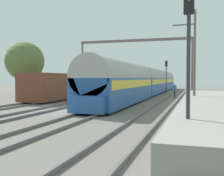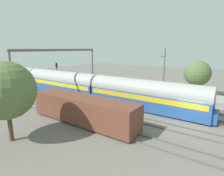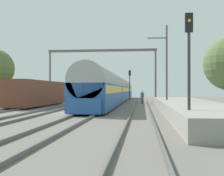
% 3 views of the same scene
% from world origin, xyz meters
% --- Properties ---
extents(ground, '(120.00, 120.00, 0.00)m').
position_xyz_m(ground, '(0.00, 0.00, 0.00)').
color(ground, slate).
extents(track_west, '(1.51, 60.00, 0.16)m').
position_xyz_m(track_west, '(-1.96, 0.00, 0.08)').
color(track_west, '#5B585B').
rests_on(track_west, ground).
extents(track_east, '(1.51, 60.00, 0.16)m').
position_xyz_m(track_east, '(1.96, 0.00, 0.08)').
color(track_east, '#5B585B').
rests_on(track_east, ground).
extents(track_far_east, '(1.52, 60.00, 0.16)m').
position_xyz_m(track_far_east, '(5.89, 0.00, 0.08)').
color(track_far_east, '#5B585B').
rests_on(track_far_east, ground).
extents(platform, '(4.40, 28.00, 0.90)m').
position_xyz_m(platform, '(9.70, 2.00, 0.45)').
color(platform, gray).
rests_on(platform, ground).
extents(passenger_train, '(2.93, 49.20, 3.82)m').
position_xyz_m(passenger_train, '(1.96, 22.25, 1.97)').
color(passenger_train, '#28569E').
rests_on(passenger_train, ground).
extents(freight_car, '(2.80, 13.00, 2.70)m').
position_xyz_m(freight_car, '(-5.89, 9.67, 1.47)').
color(freight_car, brown).
rests_on(freight_car, ground).
extents(person_crossing, '(0.45, 0.46, 1.73)m').
position_xyz_m(person_crossing, '(5.97, 15.32, 1.03)').
color(person_crossing, '#313131').
rests_on(person_crossing, ground).
extents(railway_signal_near, '(0.36, 0.30, 5.47)m').
position_xyz_m(railway_signal_near, '(8.18, -7.99, 3.48)').
color(railway_signal_near, '#2D2D33').
rests_on(railway_signal_near, ground).
extents(railway_signal_far, '(0.36, 0.30, 5.12)m').
position_xyz_m(railway_signal_far, '(3.88, 25.84, 3.27)').
color(railway_signal_far, '#2D2D33').
rests_on(railway_signal_far, ground).
extents(catenary_gantry, '(16.17, 0.28, 7.86)m').
position_xyz_m(catenary_gantry, '(0.00, 19.97, 5.88)').
color(catenary_gantry, '#695A5D').
rests_on(catenary_gantry, ground).
extents(catenary_pole_east_mid, '(1.90, 0.20, 8.00)m').
position_xyz_m(catenary_pole_east_mid, '(8.24, 5.71, 4.15)').
color(catenary_pole_east_mid, '#695A5D').
rests_on(catenary_pole_east_mid, ground).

